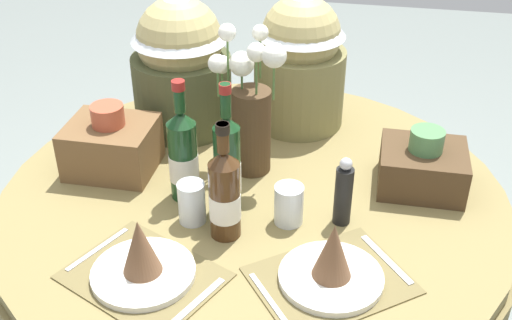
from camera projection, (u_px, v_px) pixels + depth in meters
dining_table at (254, 233)px, 1.84m from camera, size 1.42×1.42×0.77m
place_setting_left at (142, 261)px, 1.44m from camera, size 0.42×0.38×0.16m
place_setting_right at (332, 265)px, 1.43m from camera, size 0.43×0.41×0.16m
flower_vase at (250, 110)px, 1.76m from camera, size 0.22×0.18×0.43m
wine_bottle_left at (227, 164)px, 1.62m from camera, size 0.07×0.07×0.36m
wine_bottle_centre at (225, 194)px, 1.54m from camera, size 0.08×0.08×0.31m
wine_bottle_right at (183, 155)px, 1.67m from camera, size 0.08×0.08×0.34m
tumbler_near_right at (192, 203)px, 1.62m from camera, size 0.07×0.07×0.11m
tumbler_mid at (289, 204)px, 1.62m from camera, size 0.07×0.07×0.11m
pepper_mill at (343, 193)px, 1.60m from camera, size 0.05×0.05×0.19m
gift_tub_back_left at (180, 55)px, 1.95m from camera, size 0.31×0.31×0.46m
gift_tub_back_centre at (300, 52)px, 1.97m from camera, size 0.29×0.29×0.46m
woven_basket_side_left at (112, 145)px, 1.82m from camera, size 0.24×0.21×0.20m
woven_basket_side_right at (423, 166)px, 1.75m from camera, size 0.23×0.20×0.18m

